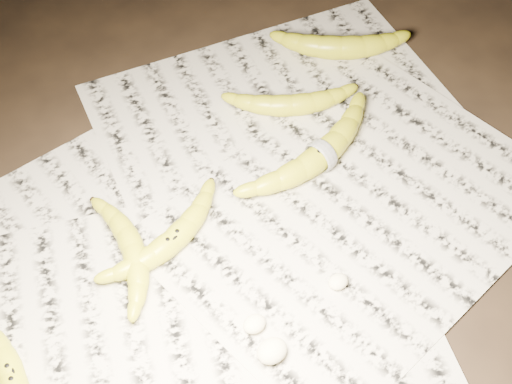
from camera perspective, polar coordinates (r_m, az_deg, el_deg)
ground at (r=1.01m, az=0.39°, el=-2.09°), size 3.00×3.00×0.00m
newspaper_patch at (r=0.99m, az=-1.64°, el=-2.72°), size 0.90×0.70×0.01m
banana_left_a at (r=0.91m, az=-19.08°, el=-13.86°), size 0.10×0.22×0.04m
banana_left_b at (r=0.96m, az=-9.83°, el=-4.48°), size 0.10×0.18×0.03m
banana_center at (r=0.96m, az=-6.74°, el=-3.79°), size 0.19×0.09×0.03m
banana_taped at (r=1.05m, az=5.23°, el=3.04°), size 0.25×0.10×0.04m
banana_upper_a at (r=1.12m, az=2.87°, el=7.08°), size 0.18×0.14×0.04m
banana_upper_b at (r=1.22m, az=6.83°, el=11.52°), size 0.20×0.17×0.04m
measuring_tape at (r=1.05m, az=5.23°, el=3.04°), size 0.01×0.05×0.05m
flesh_chunk_a at (r=0.88m, az=1.30°, el=-12.49°), size 0.04×0.03×0.02m
flesh_chunk_b at (r=0.90m, az=-0.13°, el=-10.39°), size 0.03×0.03×0.02m
flesh_chunk_c at (r=0.94m, az=6.62°, el=-7.01°), size 0.03×0.02×0.02m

